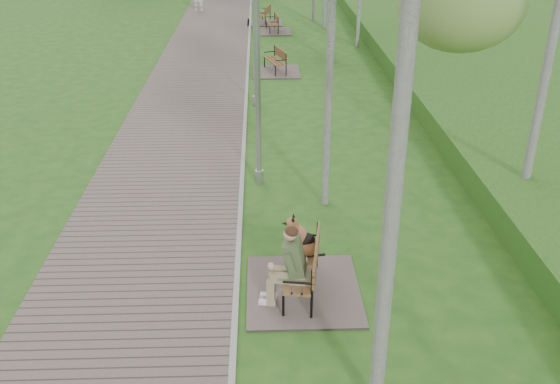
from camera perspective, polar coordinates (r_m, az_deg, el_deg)
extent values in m
plane|color=#25531A|center=(9.25, -4.37, -15.67)|extent=(120.00, 120.00, 0.00)
cube|color=#6A5B56|center=(29.12, -6.37, 13.90)|extent=(3.50, 67.00, 0.04)
cube|color=#999993|center=(29.04, -2.82, 14.00)|extent=(0.10, 67.00, 0.05)
cube|color=#457925|center=(29.90, 21.42, 12.58)|extent=(14.00, 70.00, 1.60)
cube|color=#6A5B56|center=(10.67, 2.14, -8.96)|extent=(1.90, 2.11, 0.04)
cube|color=brown|center=(10.41, 1.91, -6.92)|extent=(0.70, 1.64, 0.04)
cube|color=brown|center=(10.24, 3.35, -5.66)|extent=(0.27, 1.57, 0.35)
cube|color=#6A5B56|center=(23.29, -0.35, 10.94)|extent=(1.70, 1.89, 0.04)
cube|color=brown|center=(23.18, -0.48, 11.90)|extent=(0.81, 1.48, 0.04)
cube|color=brown|center=(23.19, 0.07, 12.56)|extent=(0.44, 1.37, 0.31)
cube|color=#6A5B56|center=(30.09, -0.63, 14.45)|extent=(1.64, 1.82, 0.04)
cube|color=brown|center=(30.02, -0.73, 15.18)|extent=(0.55, 1.40, 0.04)
cube|color=brown|center=(30.00, -0.30, 15.65)|extent=(0.18, 1.36, 0.30)
cube|color=#6A5B56|center=(32.19, -1.41, 15.22)|extent=(1.71, 1.90, 0.04)
cube|color=brown|center=(32.12, -1.51, 15.94)|extent=(0.70, 1.48, 0.04)
cube|color=brown|center=(32.03, -1.09, 16.38)|extent=(0.32, 1.41, 0.31)
cylinder|color=#95989D|center=(14.36, -1.91, 1.45)|extent=(0.20, 0.20, 0.30)
cylinder|color=#95989D|center=(13.55, -2.05, 10.36)|extent=(0.12, 0.12, 4.92)
cylinder|color=#95989D|center=(19.54, -2.18, 8.32)|extent=(0.21, 0.21, 0.32)
cylinder|color=#95989D|center=(18.92, -2.31, 15.60)|extent=(0.13, 0.13, 5.36)
cylinder|color=#95989D|center=(36.97, -2.48, 16.83)|extent=(0.18, 0.18, 0.28)
cylinder|color=silver|center=(6.64, 10.88, 5.70)|extent=(0.17, 0.17, 7.78)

